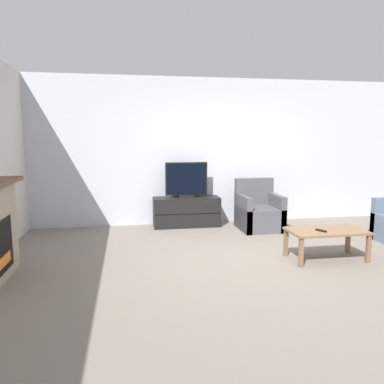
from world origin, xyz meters
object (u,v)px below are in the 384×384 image
at_px(coffee_table, 327,234).
at_px(remote, 321,230).
at_px(tv, 186,181).
at_px(armchair, 259,213).
at_px(tv_stand, 186,212).

relative_size(coffee_table, remote, 6.64).
xyz_separation_m(tv, armchair, (1.23, -0.42, -0.55)).
relative_size(tv_stand, tv, 1.58).
bearing_deg(remote, armchair, 68.95).
bearing_deg(tv, coffee_table, -55.23).
xyz_separation_m(tv, remote, (1.41, -2.25, -0.42)).
distance_m(armchair, remote, 1.85).
relative_size(tv_stand, armchair, 1.37).
bearing_deg(tv_stand, remote, -57.94).
height_order(tv_stand, remote, tv_stand).
height_order(coffee_table, remote, remote).
height_order(armchair, remote, armchair).
relative_size(tv_stand, coffee_table, 1.19).
distance_m(tv, coffee_table, 2.72).
bearing_deg(tv_stand, armchair, -18.93).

